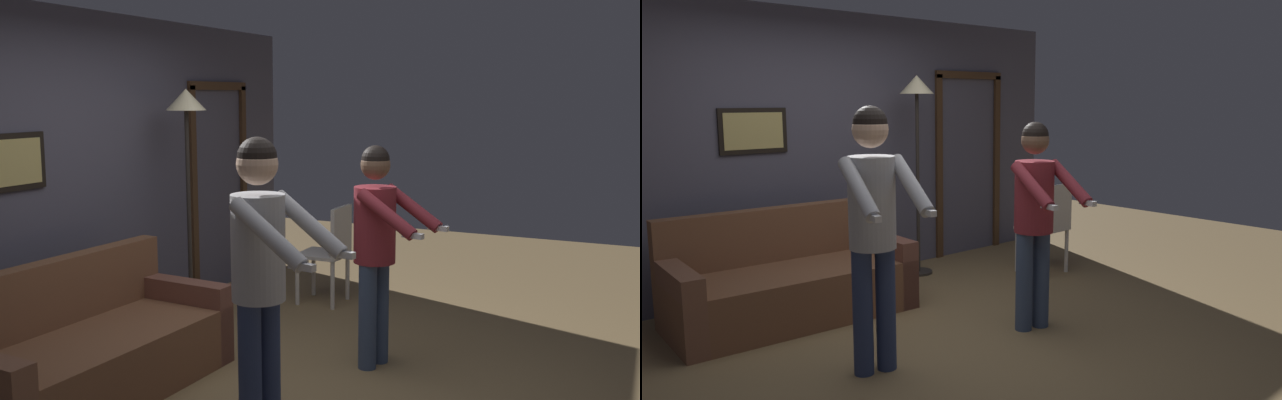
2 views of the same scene
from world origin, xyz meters
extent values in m
plane|color=olive|center=(0.00, 0.00, 0.00)|extent=(12.00, 12.00, 0.00)
cube|color=#545365|center=(0.00, 1.90, 1.30)|extent=(6.40, 0.06, 2.60)
cube|color=black|center=(-0.50, 1.86, 1.50)|extent=(0.61, 0.02, 0.40)
cube|color=#D4C16E|center=(-0.50, 1.84, 1.50)|extent=(0.53, 0.01, 0.32)
cube|color=#4C331E|center=(1.61, 1.85, 1.02)|extent=(0.08, 0.04, 2.04)
cube|color=#4C331E|center=(2.51, 1.85, 1.02)|extent=(0.08, 0.04, 2.04)
cube|color=#4C331E|center=(2.06, 1.85, 2.04)|extent=(0.98, 0.04, 0.08)
cube|color=brown|center=(-0.57, 1.11, 0.21)|extent=(1.94, 0.95, 0.42)
cube|color=brown|center=(-0.55, 1.46, 0.65)|extent=(1.90, 0.24, 0.45)
cube|color=brown|center=(-1.44, 1.15, 0.29)|extent=(0.21, 0.86, 0.58)
cube|color=brown|center=(0.30, 1.06, 0.29)|extent=(0.21, 0.86, 0.58)
cylinder|color=#332D28|center=(1.03, 1.49, 0.01)|extent=(0.28, 0.28, 0.02)
cylinder|color=#332D28|center=(1.03, 1.49, 0.92)|extent=(0.04, 0.04, 1.80)
cone|color=#F9EAB7|center=(1.03, 1.49, 1.91)|extent=(0.34, 0.34, 0.18)
cylinder|color=navy|center=(-0.71, -0.15, 0.42)|extent=(0.13, 0.13, 0.83)
cylinder|color=navy|center=(-0.56, -0.19, 0.42)|extent=(0.13, 0.13, 0.83)
cylinder|color=#B2B2B7|center=(-0.63, -0.17, 1.12)|extent=(0.30, 0.30, 0.59)
sphere|color=#D8AD8E|center=(-0.63, -0.17, 1.58)|extent=(0.23, 0.23, 0.23)
sphere|color=black|center=(-0.63, -0.17, 1.62)|extent=(0.22, 0.22, 0.22)
cylinder|color=#B2B2B7|center=(-0.85, -0.35, 1.25)|extent=(0.19, 0.50, 0.35)
cube|color=white|center=(-0.89, -0.57, 1.12)|extent=(0.07, 0.16, 0.04)
cylinder|color=#B2B2B7|center=(-0.51, -0.42, 1.25)|extent=(0.19, 0.50, 0.35)
cube|color=white|center=(-0.56, -0.64, 1.12)|extent=(0.07, 0.16, 0.04)
cylinder|color=#3B4D6F|center=(0.64, -0.31, 0.38)|extent=(0.13, 0.13, 0.77)
cylinder|color=#3B4D6F|center=(0.80, -0.35, 0.38)|extent=(0.13, 0.13, 0.77)
cylinder|color=maroon|center=(0.72, -0.33, 1.04)|extent=(0.30, 0.30, 0.54)
sphere|color=brown|center=(0.72, -0.33, 1.47)|extent=(0.21, 0.21, 0.21)
sphere|color=black|center=(0.72, -0.33, 1.50)|extent=(0.20, 0.20, 0.20)
cylinder|color=maroon|center=(0.51, -0.49, 1.16)|extent=(0.19, 0.47, 0.32)
cube|color=white|center=(0.47, -0.70, 1.04)|extent=(0.07, 0.16, 0.04)
cylinder|color=maroon|center=(0.84, -0.57, 1.16)|extent=(0.19, 0.47, 0.32)
cube|color=white|center=(0.80, -0.77, 1.04)|extent=(0.07, 0.16, 0.04)
cylinder|color=silver|center=(2.19, 0.87, 0.23)|extent=(0.04, 0.04, 0.45)
cylinder|color=silver|center=(1.83, 0.86, 0.23)|extent=(0.04, 0.04, 0.45)
cylinder|color=silver|center=(2.19, 0.51, 0.23)|extent=(0.04, 0.04, 0.45)
cylinder|color=silver|center=(1.83, 0.50, 0.23)|extent=(0.04, 0.04, 0.45)
cube|color=silver|center=(2.01, 0.68, 0.47)|extent=(0.43, 0.43, 0.03)
cube|color=silver|center=(2.01, 0.49, 0.70)|extent=(0.42, 0.04, 0.45)
camera|label=1|loc=(-3.93, -2.11, 1.95)|focal=40.00mm
camera|label=2|loc=(-2.80, -3.43, 1.76)|focal=35.00mm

